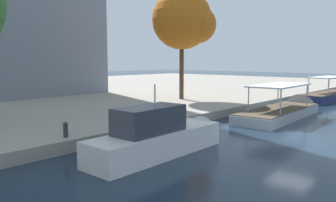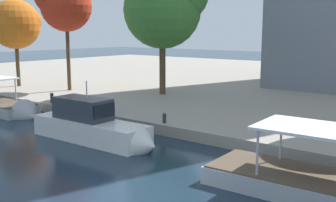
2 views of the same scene
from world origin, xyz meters
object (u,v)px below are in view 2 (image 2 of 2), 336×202
at_px(tree_3, 165,6).
at_px(mooring_bollard_2, 164,118).
at_px(motor_yacht_1, 95,129).
at_px(mooring_bollard_0, 111,107).
at_px(tree_0, 17,24).
at_px(tree_2, 63,4).
at_px(mooring_bollard_1, 52,97).

bearing_deg(tree_3, mooring_bollard_2, -51.59).
height_order(motor_yacht_1, mooring_bollard_0, motor_yacht_1).
relative_size(mooring_bollard_0, tree_0, 0.09).
relative_size(tree_0, tree_2, 0.85).
bearing_deg(motor_yacht_1, mooring_bollard_0, 124.35).
bearing_deg(tree_0, tree_2, 7.58).
relative_size(motor_yacht_1, tree_3, 0.79).
height_order(motor_yacht_1, tree_3, tree_3).
distance_m(mooring_bollard_0, mooring_bollard_2, 5.20).
bearing_deg(mooring_bollard_2, mooring_bollard_0, 177.39).
relative_size(mooring_bollard_1, mooring_bollard_2, 1.27).
xyz_separation_m(motor_yacht_1, mooring_bollard_1, (-10.07, 4.21, 0.36)).
xyz_separation_m(mooring_bollard_2, tree_3, (-7.64, 9.63, 7.85)).
xyz_separation_m(tree_0, tree_3, (16.27, 5.07, 1.60)).
bearing_deg(mooring_bollard_0, tree_2, 156.26).
xyz_separation_m(mooring_bollard_2, tree_2, (-17.08, 5.46, 8.13)).
height_order(mooring_bollard_2, tree_2, tree_2).
bearing_deg(tree_0, mooring_bollard_0, -13.00).
xyz_separation_m(mooring_bollard_0, mooring_bollard_2, (5.20, -0.24, -0.10)).
distance_m(tree_2, tree_3, 10.33).
height_order(mooring_bollard_1, tree_2, tree_2).
bearing_deg(mooring_bollard_2, mooring_bollard_1, 179.50).
relative_size(mooring_bollard_1, tree_3, 0.07).
height_order(motor_yacht_1, tree_0, tree_0).
relative_size(mooring_bollard_0, tree_2, 0.08).
xyz_separation_m(tree_2, tree_3, (9.45, 4.17, -0.28)).
bearing_deg(mooring_bollard_2, motor_yacht_1, -116.88).
relative_size(mooring_bollard_0, mooring_bollard_2, 1.28).
xyz_separation_m(motor_yacht_1, tree_0, (-21.83, 8.66, 6.52)).
bearing_deg(tree_3, tree_2, -156.20).
bearing_deg(tree_2, tree_0, -172.42).
distance_m(mooring_bollard_2, tree_3, 14.59).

